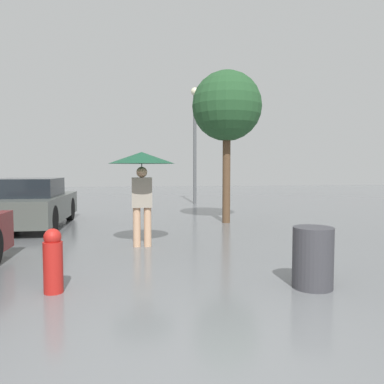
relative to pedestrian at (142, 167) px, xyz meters
The scene contains 7 objects.
ground_plane 4.88m from the pedestrian, 86.67° to the right, with size 60.00×60.00×0.00m, color slate.
pedestrian is the anchor object (origin of this frame).
parked_car_farthest 4.20m from the pedestrian, 134.32° to the left, with size 1.76×3.81×1.26m.
tree 4.12m from the pedestrian, 51.19° to the left, with size 1.92×1.92×4.20m.
street_lamp 9.18m from the pedestrian, 74.92° to the left, with size 0.34×0.34×4.97m.
trash_bin 3.72m from the pedestrian, 53.40° to the right, with size 0.51×0.51×0.77m.
fire_hydrant 3.02m from the pedestrian, 113.19° to the right, with size 0.23×0.23×0.79m.
Camera 1 is at (-0.34, -2.61, 1.50)m, focal length 35.00 mm.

